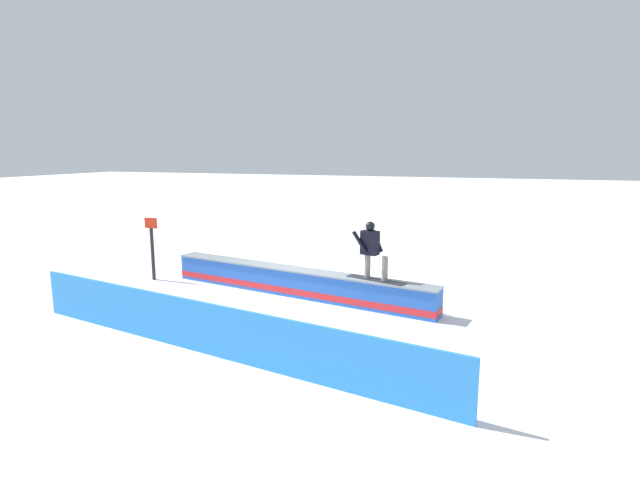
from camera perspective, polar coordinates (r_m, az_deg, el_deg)
The scene contains 5 objects.
ground_plane at distance 13.08m, azimuth -2.81°, elevation -6.29°, with size 120.00×120.00×0.00m, color white.
grind_box at distance 13.00m, azimuth -2.83°, elevation -4.93°, with size 7.58×1.97×0.71m.
snowboarder at distance 11.75m, azimuth 5.89°, elevation -0.97°, with size 1.50×0.71×1.37m.
safety_fence at distance 9.48m, azimuth -12.44°, elevation -9.89°, with size 9.59×0.06×0.98m, color #2D88E1.
trail_marker at distance 15.18m, azimuth -18.56°, elevation -0.72°, with size 0.40×0.10×1.81m.
Camera 1 is at (-4.81, 11.59, 3.70)m, focal length 28.10 mm.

